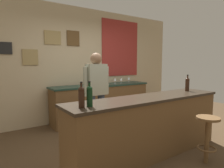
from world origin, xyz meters
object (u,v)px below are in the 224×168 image
object	(u,v)px
wine_bottle_a	(81,96)
wine_glass_c	(129,78)
wine_bottle_c	(187,84)
bar_stool	(207,132)
wine_bottle_b	(90,95)
bartender	(96,90)
wine_glass_a	(115,80)
coffee_mug	(95,83)
wine_glass_b	(121,79)

from	to	relation	value
wine_bottle_a	wine_glass_c	xyz separation A→B (m)	(2.49, 2.18, -0.05)
wine_bottle_c	bar_stool	bearing A→B (deg)	-126.51
bar_stool	wine_bottle_b	bearing A→B (deg)	159.23
bartender	wine_bottle_b	bearing A→B (deg)	-123.58
bar_stool	bartender	bearing A→B (deg)	117.89
wine_glass_a	wine_glass_c	distance (m)	0.56
wine_glass_c	coffee_mug	distance (m)	1.07
bar_stool	coffee_mug	distance (m)	2.85
bartender	coffee_mug	world-z (taller)	bartender
coffee_mug	bar_stool	bearing A→B (deg)	-84.97
wine_bottle_a	wine_bottle_c	world-z (taller)	same
wine_bottle_a	wine_glass_c	distance (m)	3.31
coffee_mug	wine_glass_c	bearing A→B (deg)	-1.38
wine_glass_c	coffee_mug	world-z (taller)	wine_glass_c
coffee_mug	bartender	bearing A→B (deg)	-118.31
bartender	wine_glass_b	xyz separation A→B (m)	(1.33, 1.00, 0.07)
wine_bottle_c	coffee_mug	size ratio (longest dim) A/B	2.45
wine_bottle_a	wine_bottle_c	bearing A→B (deg)	3.19
wine_glass_b	bartender	bearing A→B (deg)	-142.94
wine_bottle_a	wine_glass_b	size ratio (longest dim) A/B	1.97
wine_bottle_b	wine_bottle_c	distance (m)	2.10
wine_bottle_a	wine_glass_a	distance (m)	2.84
wine_bottle_a	wine_bottle_b	size ratio (longest dim) A/B	1.00
bar_stool	wine_bottle_b	distance (m)	1.78
wine_glass_a	coffee_mug	bearing A→B (deg)	166.09
wine_glass_b	wine_bottle_b	bearing A→B (deg)	-134.62
bartender	coffee_mug	size ratio (longest dim) A/B	12.96
wine_bottle_a	wine_bottle_b	bearing A→B (deg)	-1.05
bartender	wine_glass_b	distance (m)	1.66
wine_bottle_c	wine_glass_b	size ratio (longest dim) A/B	1.97
bar_stool	wine_glass_b	distance (m)	2.74
wine_glass_c	coffee_mug	size ratio (longest dim) A/B	1.24
wine_bottle_a	coffee_mug	size ratio (longest dim) A/B	2.45
wine_glass_c	bartender	bearing A→B (deg)	-146.28
wine_glass_b	wine_glass_a	bearing A→B (deg)	172.57
wine_bottle_a	wine_glass_a	bearing A→B (deg)	46.77
wine_bottle_b	wine_glass_b	world-z (taller)	wine_bottle_b
bartender	bar_stool	distance (m)	1.92
wine_glass_b	wine_bottle_a	bearing A→B (deg)	-136.08
wine_glass_b	wine_bottle_c	bearing A→B (deg)	-87.84
wine_glass_a	wine_glass_c	bearing A→B (deg)	10.82
wine_bottle_b	wine_bottle_c	bearing A→B (deg)	3.40
bartender	bar_stool	bearing A→B (deg)	-62.11
wine_bottle_a	wine_bottle_c	size ratio (longest dim) A/B	1.00
wine_bottle_b	wine_bottle_c	world-z (taller)	same
coffee_mug	wine_glass_a	bearing A→B (deg)	-13.91
wine_glass_c	wine_bottle_a	bearing A→B (deg)	-138.88
wine_bottle_b	wine_glass_c	bearing A→B (deg)	42.36
wine_bottle_b	coffee_mug	xyz separation A→B (m)	(1.32, 2.20, -0.11)
wine_bottle_b	wine_glass_c	size ratio (longest dim) A/B	1.97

